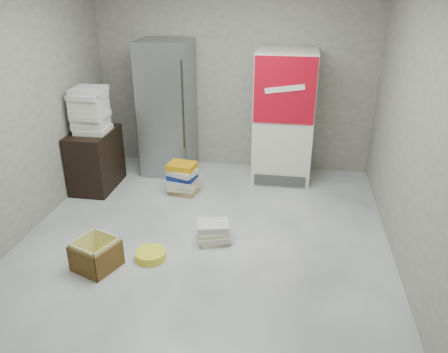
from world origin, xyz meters
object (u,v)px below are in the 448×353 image
coke_cooler (284,117)px  cardboard_box (96,256)px  phonebook_stack_main (183,179)px  wood_shelf (96,160)px  steel_fridge (168,108)px

coke_cooler → cardboard_box: size_ratio=3.64×
phonebook_stack_main → cardboard_box: phonebook_stack_main is taller
cardboard_box → wood_shelf: bearing=135.1°
steel_fridge → coke_cooler: (1.65, -0.01, -0.05)m
wood_shelf → phonebook_stack_main: size_ratio=1.85×
coke_cooler → wood_shelf: (-2.48, -0.72, -0.50)m
wood_shelf → phonebook_stack_main: wood_shelf is taller
wood_shelf → phonebook_stack_main: bearing=-1.1°
coke_cooler → phonebook_stack_main: 1.62m
coke_cooler → cardboard_box: (-1.71, -2.49, -0.78)m
coke_cooler → phonebook_stack_main: (-1.27, -0.75, -0.69)m
coke_cooler → wood_shelf: coke_cooler is taller
coke_cooler → steel_fridge: bearing=179.8°
steel_fridge → phonebook_stack_main: (0.38, -0.75, -0.73)m
wood_shelf → cardboard_box: wood_shelf is taller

